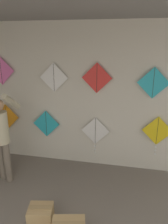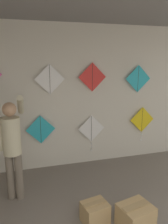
{
  "view_description": "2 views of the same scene",
  "coord_description": "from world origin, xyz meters",
  "px_view_note": "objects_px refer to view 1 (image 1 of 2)",
  "views": [
    {
      "loc": [
        1.03,
        -0.29,
        2.44
      ],
      "look_at": [
        0.24,
        3.4,
        1.21
      ],
      "focal_mm": 35.0,
      "sensor_mm": 36.0,
      "label": 1
    },
    {
      "loc": [
        -0.88,
        -0.43,
        2.13
      ],
      "look_at": [
        0.2,
        3.4,
        1.18
      ],
      "focal_mm": 35.0,
      "sensor_mm": 36.0,
      "label": 2
    }
  ],
  "objects_px": {
    "kite_3": "(157,133)",
    "kite_7": "(153,83)",
    "kite_2": "(95,133)",
    "kite_4": "(1,71)",
    "kite_6": "(97,78)",
    "kite_0": "(6,117)",
    "kite_1": "(46,124)",
    "kite_5": "(54,78)",
    "cardboard_box_spare": "(41,216)",
    "shopkeeper": "(2,133)"
  },
  "relations": [
    {
      "from": "kite_7",
      "to": "cardboard_box_spare",
      "type": "bearing_deg",
      "value": -131.36
    },
    {
      "from": "kite_3",
      "to": "kite_5",
      "type": "xyz_separation_m",
      "value": [
        -1.98,
        0.0,
        0.96
      ]
    },
    {
      "from": "kite_1",
      "to": "kite_2",
      "type": "height_order",
      "value": "kite_1"
    },
    {
      "from": "cardboard_box_spare",
      "to": "kite_2",
      "type": "xyz_separation_m",
      "value": [
        0.48,
        1.69,
        0.58
      ]
    },
    {
      "from": "kite_4",
      "to": "kite_6",
      "type": "height_order",
      "value": "kite_4"
    },
    {
      "from": "kite_0",
      "to": "kite_3",
      "type": "bearing_deg",
      "value": -0.02
    },
    {
      "from": "cardboard_box_spare",
      "to": "kite_6",
      "type": "distance_m",
      "value": 2.42
    },
    {
      "from": "kite_1",
      "to": "kite_6",
      "type": "distance_m",
      "value": 1.42
    },
    {
      "from": "kite_0",
      "to": "kite_5",
      "type": "bearing_deg",
      "value": 0.0
    },
    {
      "from": "cardboard_box_spare",
      "to": "kite_4",
      "type": "relative_size",
      "value": 0.67
    },
    {
      "from": "shopkeeper",
      "to": "kite_0",
      "type": "xyz_separation_m",
      "value": [
        -0.4,
        0.84,
        -0.01
      ]
    },
    {
      "from": "shopkeeper",
      "to": "kite_2",
      "type": "bearing_deg",
      "value": 41.45
    },
    {
      "from": "shopkeeper",
      "to": "kite_7",
      "type": "height_order",
      "value": "kite_7"
    },
    {
      "from": "kite_6",
      "to": "kite_1",
      "type": "bearing_deg",
      "value": 180.0
    },
    {
      "from": "cardboard_box_spare",
      "to": "kite_3",
      "type": "bearing_deg",
      "value": 45.81
    },
    {
      "from": "kite_5",
      "to": "kite_6",
      "type": "height_order",
      "value": "kite_6"
    },
    {
      "from": "kite_3",
      "to": "kite_6",
      "type": "height_order",
      "value": "kite_6"
    },
    {
      "from": "shopkeeper",
      "to": "kite_6",
      "type": "xyz_separation_m",
      "value": [
        1.52,
        0.84,
        0.88
      ]
    },
    {
      "from": "shopkeeper",
      "to": "kite_7",
      "type": "relative_size",
      "value": 2.92
    },
    {
      "from": "kite_3",
      "to": "kite_6",
      "type": "bearing_deg",
      "value": 179.95
    },
    {
      "from": "kite_1",
      "to": "kite_5",
      "type": "xyz_separation_m",
      "value": [
        0.21,
        0.0,
        0.96
      ]
    },
    {
      "from": "shopkeeper",
      "to": "kite_0",
      "type": "bearing_deg",
      "value": 128.38
    },
    {
      "from": "kite_4",
      "to": "kite_5",
      "type": "bearing_deg",
      "value": 0.0
    },
    {
      "from": "shopkeeper",
      "to": "kite_2",
      "type": "height_order",
      "value": "shopkeeper"
    },
    {
      "from": "kite_6",
      "to": "kite_3",
      "type": "bearing_deg",
      "value": -0.05
    },
    {
      "from": "kite_4",
      "to": "kite_7",
      "type": "xyz_separation_m",
      "value": [
        2.92,
        0.0,
        -0.13
      ]
    },
    {
      "from": "kite_2",
      "to": "kite_7",
      "type": "xyz_separation_m",
      "value": [
        1.01,
        0.0,
        1.03
      ]
    },
    {
      "from": "kite_4",
      "to": "kite_0",
      "type": "bearing_deg",
      "value": 0.0
    },
    {
      "from": "kite_3",
      "to": "kite_6",
      "type": "distance_m",
      "value": 1.51
    },
    {
      "from": "kite_4",
      "to": "kite_1",
      "type": "bearing_deg",
      "value": 0.0
    },
    {
      "from": "shopkeeper",
      "to": "kite_1",
      "type": "height_order",
      "value": "shopkeeper"
    },
    {
      "from": "cardboard_box_spare",
      "to": "kite_6",
      "type": "relative_size",
      "value": 0.67
    },
    {
      "from": "kite_7",
      "to": "kite_2",
      "type": "bearing_deg",
      "value": -179.94
    },
    {
      "from": "cardboard_box_spare",
      "to": "kite_5",
      "type": "distance_m",
      "value": 2.38
    },
    {
      "from": "kite_0",
      "to": "kite_2",
      "type": "relative_size",
      "value": 0.73
    },
    {
      "from": "shopkeeper",
      "to": "kite_5",
      "type": "height_order",
      "value": "kite_5"
    },
    {
      "from": "kite_2",
      "to": "kite_3",
      "type": "relative_size",
      "value": 1.0
    },
    {
      "from": "kite_1",
      "to": "kite_5",
      "type": "height_order",
      "value": "kite_5"
    },
    {
      "from": "cardboard_box_spare",
      "to": "kite_7",
      "type": "relative_size",
      "value": 0.67
    },
    {
      "from": "kite_3",
      "to": "kite_7",
      "type": "relative_size",
      "value": 1.37
    },
    {
      "from": "cardboard_box_spare",
      "to": "kite_2",
      "type": "bearing_deg",
      "value": 74.12
    },
    {
      "from": "kite_5",
      "to": "kite_6",
      "type": "relative_size",
      "value": 1.0
    },
    {
      "from": "shopkeeper",
      "to": "kite_3",
      "type": "relative_size",
      "value": 2.13
    },
    {
      "from": "kite_3",
      "to": "kite_2",
      "type": "bearing_deg",
      "value": 180.0
    },
    {
      "from": "kite_7",
      "to": "kite_6",
      "type": "bearing_deg",
      "value": 180.0
    },
    {
      "from": "kite_1",
      "to": "kite_4",
      "type": "xyz_separation_m",
      "value": [
        -0.89,
        0.0,
        1.06
      ]
    },
    {
      "from": "kite_4",
      "to": "kite_6",
      "type": "bearing_deg",
      "value": 0.0
    },
    {
      "from": "cardboard_box_spare",
      "to": "kite_0",
      "type": "distance_m",
      "value": 2.35
    },
    {
      "from": "kite_0",
      "to": "kite_1",
      "type": "height_order",
      "value": "kite_0"
    },
    {
      "from": "cardboard_box_spare",
      "to": "kite_1",
      "type": "xyz_separation_m",
      "value": [
        -0.54,
        1.69,
        0.68
      ]
    }
  ]
}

